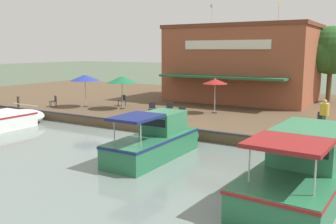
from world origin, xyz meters
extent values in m
plane|color=#4C5B47|center=(0.00, 0.00, 0.00)|extent=(220.00, 220.00, 0.00)
cube|color=brown|center=(-11.00, 0.00, 0.30)|extent=(22.00, 56.00, 0.60)
cube|color=#2D2D33|center=(-0.10, 0.00, 0.65)|extent=(0.20, 50.40, 0.10)
cube|color=brown|center=(-13.48, 1.13, 3.65)|extent=(7.56, 11.74, 6.11)
cube|color=brown|center=(-13.48, 1.13, 6.86)|extent=(7.71, 11.98, 0.30)
cube|color=#235633|center=(-8.80, 1.13, 2.90)|extent=(1.80, 9.98, 0.16)
cube|color=silver|center=(-9.66, 1.13, 5.33)|extent=(0.08, 7.05, 0.70)
cylinder|color=silver|center=(-13.48, 4.07, 7.72)|extent=(0.06, 0.06, 2.04)
cube|color=orange|center=(-13.30, 4.07, 8.59)|extent=(0.36, 0.03, 0.24)
cylinder|color=silver|center=(-13.48, -1.80, 7.80)|extent=(0.06, 0.06, 2.19)
cube|color=#337547|center=(-13.30, -1.80, 8.75)|extent=(0.36, 0.03, 0.24)
cylinder|color=#B7B7B7|center=(-3.45, -7.72, 1.76)|extent=(0.06, 0.06, 2.31)
cylinder|color=#2D2D33|center=(-3.45, -7.72, 0.63)|extent=(0.36, 0.36, 0.06)
cone|color=navy|center=(-3.45, -7.72, 2.85)|extent=(2.28, 2.28, 0.46)
cone|color=white|center=(-3.45, -7.72, 2.87)|extent=(1.42, 1.42, 0.37)
sphere|color=white|center=(-3.45, -7.72, 3.08)|extent=(0.08, 0.08, 0.08)
cylinder|color=#B7B7B7|center=(-5.92, 1.98, 1.73)|extent=(0.06, 0.06, 2.25)
cylinder|color=#2D2D33|center=(-5.92, 1.98, 0.63)|extent=(0.36, 0.36, 0.06)
cone|color=maroon|center=(-5.92, 1.98, 2.80)|extent=(1.73, 1.73, 0.33)
cone|color=white|center=(-5.92, 1.98, 2.82)|extent=(1.07, 1.07, 0.27)
sphere|color=white|center=(-5.92, 1.98, 2.97)|extent=(0.08, 0.08, 0.08)
cylinder|color=#B7B7B7|center=(-4.16, -4.72, 1.73)|extent=(0.06, 0.06, 2.26)
cylinder|color=#2D2D33|center=(-4.16, -4.72, 0.63)|extent=(0.36, 0.36, 0.06)
cone|color=#19663D|center=(-4.16, -4.72, 2.78)|extent=(2.25, 2.25, 0.52)
cone|color=silver|center=(-4.16, -4.72, 2.80)|extent=(1.39, 1.39, 0.42)
sphere|color=silver|center=(-4.16, -4.72, 3.04)|extent=(0.08, 0.08, 0.08)
cube|color=#2D2D33|center=(-4.38, 9.36, 0.81)|extent=(0.04, 0.04, 0.42)
cube|color=#2D2D33|center=(-4.34, 8.96, 0.81)|extent=(0.04, 0.04, 0.42)
cube|color=#2D2D33|center=(-4.78, 9.31, 0.81)|extent=(0.04, 0.04, 0.42)
cube|color=#2D2D33|center=(-4.74, 8.91, 0.81)|extent=(0.04, 0.04, 0.42)
cube|color=#2D2D33|center=(-4.56, 9.14, 1.03)|extent=(0.49, 0.49, 0.05)
cube|color=#2D2D33|center=(-4.76, 9.11, 1.25)|extent=(0.09, 0.44, 0.40)
cube|color=#2D2D33|center=(-2.05, 1.74, 0.81)|extent=(0.05, 0.05, 0.42)
cube|color=#2D2D33|center=(-1.88, 1.37, 0.81)|extent=(0.05, 0.05, 0.42)
cube|color=#2D2D33|center=(-2.41, 1.57, 0.81)|extent=(0.05, 0.05, 0.42)
cube|color=#2D2D33|center=(-2.24, 1.20, 0.81)|extent=(0.05, 0.05, 0.42)
cube|color=#2D2D33|center=(-2.14, 1.47, 1.03)|extent=(0.59, 0.59, 0.05)
cube|color=#2D2D33|center=(-2.33, 1.38, 1.25)|extent=(0.22, 0.42, 0.40)
cube|color=#2D2D33|center=(-1.90, -9.80, 0.81)|extent=(0.05, 0.05, 0.42)
cube|color=#2D2D33|center=(-2.08, -10.16, 0.81)|extent=(0.05, 0.05, 0.42)
cube|color=#2D2D33|center=(-2.26, -9.62, 0.81)|extent=(0.05, 0.05, 0.42)
cube|color=#2D2D33|center=(-2.44, -9.98, 0.81)|extent=(0.05, 0.05, 0.42)
cube|color=#2D2D33|center=(-2.17, -9.89, 1.03)|extent=(0.59, 0.59, 0.05)
cube|color=#2D2D33|center=(-2.35, -9.80, 1.25)|extent=(0.23, 0.41, 0.40)
cube|color=#2D2D33|center=(-5.09, -5.48, 0.81)|extent=(0.04, 0.04, 0.42)
cube|color=#2D2D33|center=(-5.12, -5.88, 0.81)|extent=(0.04, 0.04, 0.42)
cube|color=#2D2D33|center=(-5.48, -5.44, 0.81)|extent=(0.04, 0.04, 0.42)
cube|color=#2D2D33|center=(-5.52, -5.84, 0.81)|extent=(0.04, 0.04, 0.42)
cube|color=#2D2D33|center=(-5.30, -5.66, 1.03)|extent=(0.48, 0.48, 0.05)
cube|color=#2D2D33|center=(-5.50, -5.64, 1.25)|extent=(0.08, 0.44, 0.40)
cube|color=#2D2D33|center=(-3.41, 0.00, 0.81)|extent=(0.05, 0.05, 0.42)
cube|color=#2D2D33|center=(-3.26, -0.37, 0.81)|extent=(0.05, 0.05, 0.42)
cube|color=#2D2D33|center=(-3.78, -0.15, 0.81)|extent=(0.05, 0.05, 0.42)
cube|color=#2D2D33|center=(-3.63, -0.52, 0.81)|extent=(0.05, 0.05, 0.42)
cube|color=#2D2D33|center=(-3.52, -0.26, 1.03)|extent=(0.57, 0.57, 0.05)
cube|color=#2D2D33|center=(-3.71, -0.33, 1.25)|extent=(0.20, 0.42, 0.40)
cube|color=#2D2D33|center=(-2.90, -1.03, 0.81)|extent=(0.05, 0.05, 0.42)
cube|color=#2D2D33|center=(-2.72, -1.38, 0.81)|extent=(0.05, 0.05, 0.42)
cube|color=#2D2D33|center=(-3.25, -1.21, 0.81)|extent=(0.05, 0.05, 0.42)
cube|color=#2D2D33|center=(-3.07, -1.56, 0.81)|extent=(0.05, 0.05, 0.42)
cube|color=#2D2D33|center=(-2.98, -1.30, 1.03)|extent=(0.59, 0.59, 0.05)
cube|color=#2D2D33|center=(-3.16, -1.39, 1.25)|extent=(0.23, 0.41, 0.40)
cylinder|color=#337547|center=(-3.88, 9.34, 1.01)|extent=(0.13, 0.13, 0.81)
cylinder|color=#337547|center=(-4.04, 9.38, 1.01)|extent=(0.13, 0.13, 0.81)
cylinder|color=gold|center=(-3.96, 9.36, 1.73)|extent=(0.47, 0.47, 0.64)
sphere|color=tan|center=(-3.96, 9.36, 2.16)|extent=(0.22, 0.22, 0.22)
cube|color=#287047|center=(3.99, 3.39, 0.59)|extent=(5.30, 1.94, 1.03)
ellipsoid|color=#287047|center=(1.35, 3.37, 0.59)|extent=(1.88, 1.82, 1.03)
cube|color=navy|center=(3.99, 3.39, 1.03)|extent=(5.37, 1.98, 0.10)
cube|color=#337A51|center=(3.06, 3.38, 1.60)|extent=(1.91, 1.53, 0.98)
cube|color=black|center=(3.99, 3.39, 1.72)|extent=(0.07, 1.33, 0.34)
cube|color=navy|center=(5.24, 3.40, 2.15)|extent=(2.20, 1.63, 0.12)
cylinder|color=silver|center=(5.89, 4.07, 1.63)|extent=(0.05, 0.05, 1.04)
cylinder|color=silver|center=(5.90, 2.74, 1.63)|extent=(0.05, 0.05, 1.04)
ellipsoid|color=white|center=(1.70, -8.59, 0.54)|extent=(2.85, 2.96, 0.92)
cylinder|color=silver|center=(1.37, -8.58, 1.30)|extent=(0.08, 2.46, 0.04)
cube|color=#287047|center=(5.41, 10.08, 0.58)|extent=(6.30, 2.93, 1.01)
ellipsoid|color=#287047|center=(2.32, 10.24, 0.58)|extent=(2.30, 2.60, 1.01)
cube|color=maroon|center=(5.41, 10.08, 1.01)|extent=(6.38, 2.98, 0.10)
cube|color=#337A51|center=(4.32, 10.14, 1.71)|extent=(3.12, 2.25, 1.24)
cube|color=black|center=(5.81, 10.06, 1.86)|extent=(0.15, 1.83, 0.43)
cube|color=maroon|center=(6.86, 10.01, 2.26)|extent=(2.34, 2.34, 0.13)
cylinder|color=silver|center=(7.57, 10.89, 1.67)|extent=(0.05, 0.05, 1.17)
cylinder|color=silver|center=(7.48, 9.06, 1.67)|extent=(0.05, 0.05, 1.17)
cylinder|color=silver|center=(2.07, 10.25, 1.39)|extent=(0.15, 2.10, 0.04)
cylinder|color=#473323|center=(-0.35, -11.62, 1.01)|extent=(0.18, 0.18, 0.83)
cylinder|color=#2D2D33|center=(-0.35, -11.62, 1.45)|extent=(0.22, 0.22, 0.04)
cylinder|color=brown|center=(-16.50, 7.77, 2.00)|extent=(0.39, 0.39, 2.79)
sphere|color=#285623|center=(-16.50, 7.77, 4.91)|extent=(4.04, 4.04, 4.04)
sphere|color=#285623|center=(-15.69, 7.17, 4.50)|extent=(2.83, 2.83, 2.83)
camera|label=1|loc=(17.68, 12.45, 4.91)|focal=40.00mm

